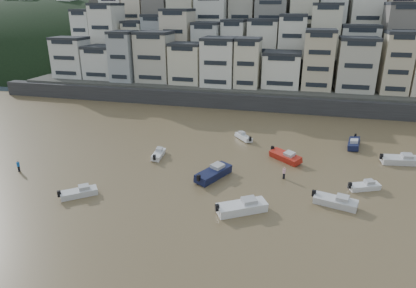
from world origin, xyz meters
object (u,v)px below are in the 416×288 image
(boat_a, at_px, (242,206))
(boat_h, at_px, (244,136))
(boat_c, at_px, (213,172))
(person_pink, at_px, (284,173))
(boat_f, at_px, (158,153))
(boat_g, at_px, (401,159))
(person_blue, at_px, (18,166))
(boat_d, at_px, (365,185))
(boat_b, at_px, (336,200))
(boat_i, at_px, (354,142))
(boat_e, at_px, (285,156))
(boat_j, at_px, (79,191))

(boat_a, relative_size, boat_h, 1.41)
(boat_c, height_order, person_pink, boat_c)
(boat_f, distance_m, boat_g, 37.43)
(person_blue, bearing_deg, boat_d, 7.61)
(boat_c, xyz_separation_m, boat_h, (1.58, 16.71, -0.32))
(boat_b, relative_size, boat_g, 0.91)
(person_pink, bearing_deg, boat_i, 55.06)
(person_pink, bearing_deg, boat_b, -43.26)
(boat_a, distance_m, person_pink, 11.18)
(boat_a, bearing_deg, boat_e, 44.58)
(boat_e, height_order, boat_j, boat_e)
(boat_f, bearing_deg, boat_g, -85.69)
(boat_a, distance_m, boat_f, 20.61)
(boat_i, bearing_deg, boat_j, -43.23)
(boat_c, bearing_deg, person_pink, -53.43)
(boat_g, bearing_deg, person_blue, -171.36)
(boat_j, height_order, person_pink, person_pink)
(boat_i, height_order, person_blue, person_blue)
(boat_i, bearing_deg, boat_h, -77.46)
(boat_f, bearing_deg, person_pink, -104.40)
(person_blue, bearing_deg, boat_a, -5.46)
(boat_d, height_order, boat_h, boat_h)
(boat_b, distance_m, boat_c, 16.58)
(boat_h, relative_size, boat_j, 0.94)
(boat_c, height_order, boat_h, boat_c)
(boat_h, height_order, person_blue, person_blue)
(boat_d, bearing_deg, person_pink, 151.33)
(boat_b, relative_size, boat_c, 0.80)
(person_pink, bearing_deg, boat_h, 118.91)
(boat_a, xyz_separation_m, person_pink, (4.22, 10.35, -0.02))
(boat_a, bearing_deg, boat_h, 66.68)
(boat_a, relative_size, boat_d, 1.44)
(boat_a, relative_size, boat_f, 1.40)
(boat_b, xyz_separation_m, boat_d, (3.98, 5.38, -0.14))
(boat_c, height_order, boat_i, boat_c)
(person_blue, bearing_deg, boat_j, -19.37)
(boat_d, bearing_deg, boat_b, -151.22)
(boat_i, height_order, boat_j, boat_i)
(boat_i, relative_size, person_blue, 3.38)
(boat_h, bearing_deg, boat_b, 175.25)
(boat_j, bearing_deg, person_pink, -14.39)
(boat_e, relative_size, boat_g, 0.97)
(boat_c, distance_m, boat_j, 17.99)
(boat_i, relative_size, boat_j, 1.20)
(boat_d, distance_m, boat_j, 37.02)
(boat_d, relative_size, person_blue, 2.59)
(boat_b, distance_m, boat_h, 25.25)
(boat_g, distance_m, person_pink, 19.46)
(boat_d, bearing_deg, boat_e, 120.97)
(boat_i, xyz_separation_m, person_pink, (-10.86, -15.54, 0.07))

